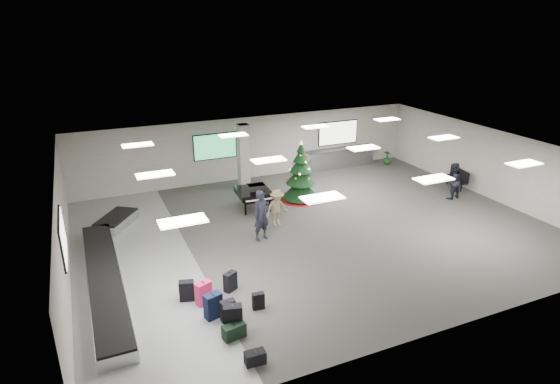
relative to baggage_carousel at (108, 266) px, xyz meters
name	(u,v)px	position (x,y,z in m)	size (l,w,h in m)	color
ground	(316,230)	(7.84, 0.08, -0.21)	(18.00, 18.00, 0.00)	#3B3936
room_envelope	(301,170)	(7.46, 0.75, 2.12)	(18.02, 14.02, 3.21)	#A09A92
baggage_carousel	(108,266)	(0.00, 0.00, 0.00)	(2.28, 9.71, 0.43)	silver
service_counter	(340,158)	(12.84, 6.73, 0.33)	(4.05, 0.65, 1.08)	silver
suitcase_0	(233,318)	(2.83, -4.64, 0.19)	(0.57, 0.41, 0.82)	black
suitcase_1	(228,311)	(2.84, -4.14, 0.11)	(0.43, 0.24, 0.66)	black
pink_suitcase	(204,293)	(2.44, -3.07, 0.15)	(0.52, 0.41, 0.74)	#D31B54
suitcase_3	(230,281)	(3.38, -2.71, 0.10)	(0.47, 0.40, 0.64)	black
navy_suitcase	(213,306)	(2.51, -3.83, 0.16)	(0.55, 0.41, 0.77)	black
green_duffel	(234,331)	(2.76, -4.91, -0.01)	(0.65, 0.41, 0.43)	black
suitcase_7	(258,301)	(3.82, -3.94, 0.04)	(0.37, 0.22, 0.53)	black
suitcase_8	(187,291)	(2.03, -2.69, 0.11)	(0.48, 0.35, 0.66)	black
black_duffel	(255,358)	(2.92, -6.05, -0.05)	(0.52, 0.30, 0.35)	black
christmas_tree	(301,179)	(8.73, 3.29, 0.75)	(1.97, 1.97, 2.81)	maroon
grand_piano	(254,193)	(6.37, 3.11, 0.51)	(1.50, 1.86, 1.01)	black
bench	(457,177)	(16.44, 1.62, 0.33)	(0.79, 1.59, 0.96)	black
traveler_a	(262,215)	(5.57, 0.17, 0.77)	(0.72, 0.47, 1.97)	black
traveler_b	(277,208)	(6.58, 1.07, 0.56)	(1.00, 0.57, 1.54)	#98865E
traveler_bench	(453,181)	(15.16, 0.56, 0.65)	(0.84, 0.65, 1.72)	black
potted_plant_left	(308,167)	(10.62, 6.20, 0.24)	(0.50, 0.40, 0.90)	#123B16
potted_plant_right	(387,157)	(15.63, 6.15, 0.18)	(0.44, 0.44, 0.79)	#123B16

